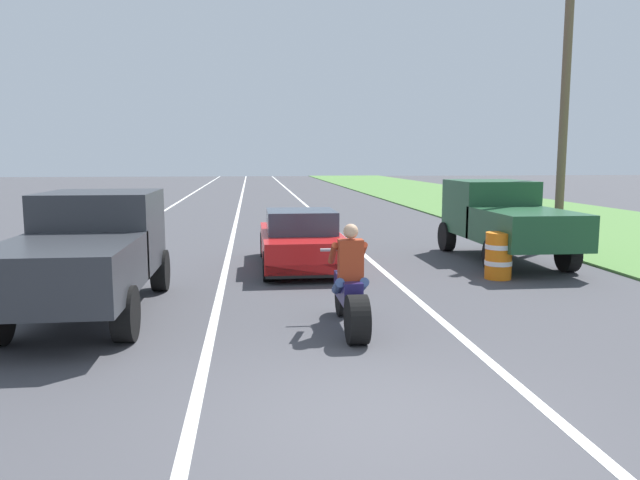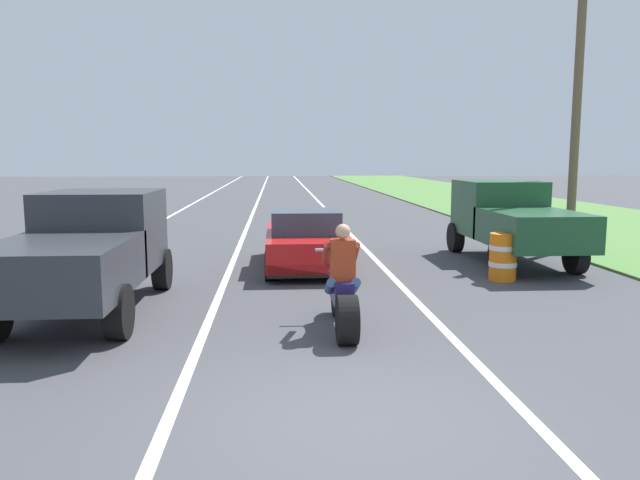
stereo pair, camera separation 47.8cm
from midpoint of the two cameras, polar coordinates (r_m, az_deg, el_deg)
ground_plane at (r=6.25m, az=5.19°, el=-16.67°), size 160.00×160.00×0.00m
lane_stripe_left_solid at (r=26.12m, az=-13.94°, el=1.84°), size 0.14×120.00×0.01m
lane_stripe_right_solid at (r=25.89m, az=1.98°, el=2.01°), size 0.14×120.00×0.01m
lane_stripe_centre_dashed at (r=25.75m, az=-6.02°, el=1.95°), size 0.14×120.00×0.01m
grass_verge_right at (r=28.77m, az=22.46°, el=2.06°), size 10.00×120.00×0.06m
motorcycle_with_rider at (r=9.03m, az=3.65°, el=-4.98°), size 0.70×2.21×1.62m
sports_car_red at (r=14.33m, az=-0.45°, el=-0.09°), size 1.84×4.30×1.37m
pickup_truck_left_lane_dark_grey at (r=10.72m, az=-19.70°, el=-0.61°), size 2.02×4.80×1.98m
pickup_truck_right_shoulder_dark_green at (r=15.81m, az=18.32°, el=2.00°), size 2.02×4.80×1.98m
utility_pole_roadside at (r=18.48m, az=23.64°, el=11.87°), size 0.24×0.24×8.23m
construction_barrel_nearest at (r=13.46m, az=17.74°, el=-1.50°), size 0.58×0.58×1.00m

